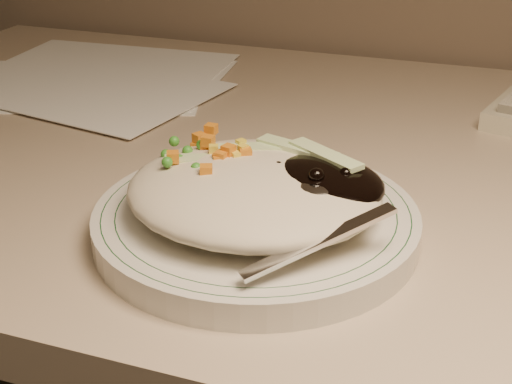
% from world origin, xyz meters
% --- Properties ---
extents(desk, '(1.40, 0.70, 0.74)m').
position_xyz_m(desk, '(0.00, 1.38, 0.54)').
color(desk, tan).
rests_on(desk, ground).
extents(plate, '(0.25, 0.25, 0.02)m').
position_xyz_m(plate, '(-0.09, 1.20, 0.75)').
color(plate, silver).
rests_on(plate, desk).
extents(plate_rim, '(0.24, 0.24, 0.00)m').
position_xyz_m(plate_rim, '(-0.09, 1.20, 0.76)').
color(plate_rim, '#144723').
rests_on(plate_rim, plate).
extents(meal, '(0.21, 0.19, 0.05)m').
position_xyz_m(meal, '(-0.09, 1.20, 0.78)').
color(meal, '#C2B69D').
rests_on(meal, plate).
extents(papers, '(0.36, 0.34, 0.00)m').
position_xyz_m(papers, '(-0.41, 1.51, 0.74)').
color(papers, white).
rests_on(papers, desk).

